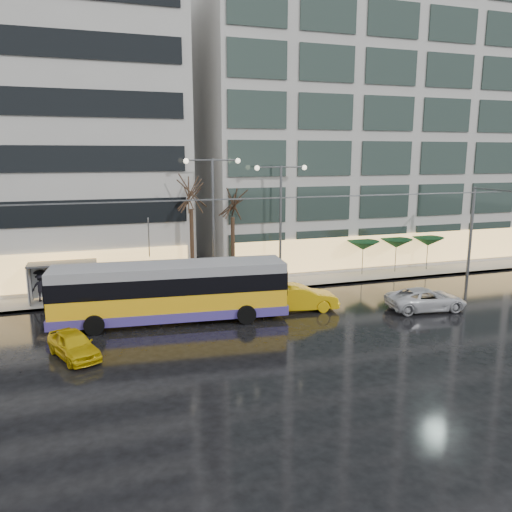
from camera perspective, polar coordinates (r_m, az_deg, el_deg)
name	(u,v)px	position (r m, az deg, el deg)	size (l,w,h in m)	color
ground	(225,346)	(25.44, -3.55, -10.23)	(140.00, 140.00, 0.00)	black
sidewalk	(205,277)	(38.86, -5.85, -2.46)	(80.00, 10.00, 0.15)	gray
kerb	(220,294)	(34.20, -4.09, -4.37)	(80.00, 0.10, 0.15)	slate
building_right	(372,119)	(48.80, 13.10, 15.02)	(32.00, 14.00, 25.00)	#ACA9A4
trolleybus	(171,294)	(28.89, -9.72, -4.25)	(13.32, 5.66, 6.09)	yellow
catenary	(208,237)	(32.01, -5.46, 2.18)	(42.24, 5.12, 7.00)	#595B60
bus_shelter	(57,273)	(34.51, -21.81, -1.80)	(4.20, 1.60, 2.51)	#595B60
street_lamp_near	(213,205)	(34.77, -4.93, 5.81)	(3.96, 0.36, 9.03)	#595B60
street_lamp_far	(281,207)	(36.24, 2.84, 5.63)	(3.96, 0.36, 8.53)	#595B60
tree_a	(191,189)	(34.57, -7.48, 7.55)	(3.20, 3.20, 8.40)	black
tree_b	(232,198)	(35.48, -2.71, 6.62)	(3.20, 3.20, 7.70)	black
parasol_a	(363,245)	(39.87, 12.14, 1.18)	(2.50, 2.50, 2.65)	#595B60
parasol_b	(396,243)	(41.44, 15.74, 1.39)	(2.50, 2.50, 2.65)	#595B60
parasol_c	(428,241)	(43.17, 19.07, 1.58)	(2.50, 2.50, 2.65)	#595B60
taxi_a	(74,345)	(25.35, -20.12, -9.48)	(1.50, 3.72, 1.27)	gold
taxi_b	(298,298)	(30.79, 4.82, -4.78)	(1.69, 4.86, 1.60)	#E1AB0B
sedan_silver	(426,299)	(32.56, 18.86, -4.69)	(2.25, 4.88, 1.36)	silver
pedestrian_a	(80,281)	(33.43, -19.44, -2.73)	(1.10, 1.12, 2.19)	black
pedestrian_b	(80,288)	(33.83, -19.45, -3.45)	(0.94, 0.76, 1.83)	black
pedestrian_c	(41,284)	(34.79, -23.36, -2.98)	(1.36, 1.01, 2.11)	black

